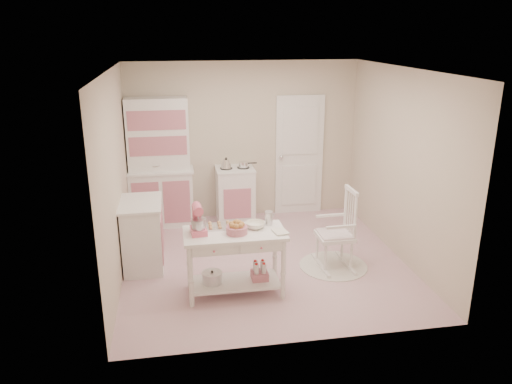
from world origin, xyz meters
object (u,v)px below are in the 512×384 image
hutch (160,163)px  stove (235,195)px  rocking_chair (335,229)px  stand_mixer (198,220)px  work_table (235,263)px  base_cabinet (143,234)px  bread_basket (237,230)px

hutch → stove: 1.33m
rocking_chair → stand_mixer: (-1.83, -0.46, 0.42)m
hutch → work_table: (0.89, -2.44, -0.64)m
stove → base_cabinet: same height
base_cabinet → stove: bearing=45.4°
rocking_chair → bread_basket: (-1.39, -0.53, 0.30)m
hutch → bread_basket: bearing=-70.0°
stove → rocking_chair: bearing=-60.2°
stove → rocking_chair: 2.20m
rocking_chair → work_table: 1.49m
stand_mixer → base_cabinet: bearing=123.1°
stove → bread_basket: 2.48m
rocking_chair → stand_mixer: stand_mixer is taller
base_cabinet → hutch: bearing=81.1°
base_cabinet → stand_mixer: stand_mixer is taller
rocking_chair → stand_mixer: bearing=-167.5°
stove → work_table: 2.41m
stove → base_cabinet: size_ratio=1.00×
work_table → bread_basket: 0.45m
base_cabinet → rocking_chair: 2.57m
rocking_chair → work_table: size_ratio=0.92×
rocking_chair → bread_basket: 1.51m
stand_mixer → work_table: bearing=-7.3°
hutch → base_cabinet: bearing=-98.9°
base_cabinet → work_table: base_cabinet is taller
base_cabinet → stand_mixer: 1.26m
stove → bread_basket: (-0.29, -2.44, 0.39)m
stove → rocking_chair: (1.09, -1.90, 0.09)m
stove → stand_mixer: 2.53m
rocking_chair → bread_basket: rocking_chair is taller
hutch → base_cabinet: hutch is taller
base_cabinet → bread_basket: 1.55m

